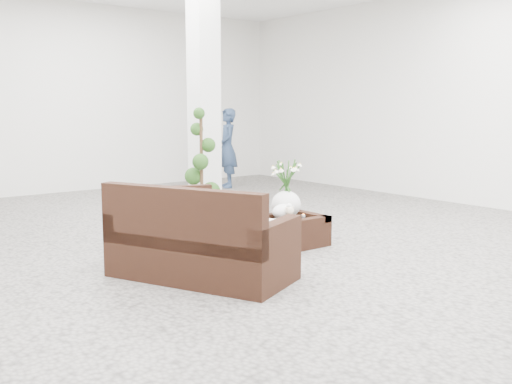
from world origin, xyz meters
TOP-DOWN VIEW (x-y plane):
  - ground at (0.00, 0.00)m, footprint 11.00×11.00m
  - column at (1.20, 2.80)m, footprint 0.40×0.40m
  - coffee_table at (0.21, -0.38)m, footprint 0.90×0.60m
  - sheep_figurine at (0.09, -0.48)m, footprint 0.28×0.23m
  - planter_narcissus at (0.31, -0.28)m, footprint 0.44×0.44m
  - tealight at (0.51, -0.36)m, footprint 0.04×0.04m
  - armchair at (-0.67, 0.55)m, footprint 0.83×0.81m
  - loveseat at (-1.22, -0.83)m, footprint 1.42×1.86m
  - topiary at (0.67, 2.09)m, footprint 0.41×0.41m
  - shopper at (2.62, 4.16)m, footprint 0.58×0.67m

SIDE VIEW (x-z plane):
  - ground at x=0.00m, z-range 0.00..0.00m
  - coffee_table at x=0.21m, z-range 0.00..0.31m
  - tealight at x=0.51m, z-range 0.31..0.34m
  - armchair at x=-0.67m, z-range 0.00..0.71m
  - sheep_figurine at x=0.09m, z-range 0.31..0.52m
  - loveseat at x=-1.22m, z-range 0.00..0.89m
  - planter_narcissus at x=0.31m, z-range 0.31..1.11m
  - topiary at x=0.67m, z-range 0.00..1.54m
  - shopper at x=2.62m, z-range 0.00..1.56m
  - column at x=1.20m, z-range 0.00..3.50m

